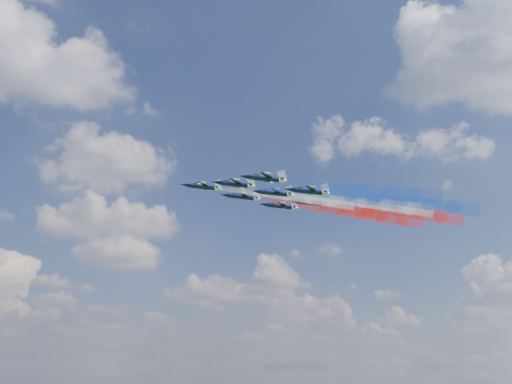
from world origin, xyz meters
name	(u,v)px	position (x,y,z in m)	size (l,w,h in m)	color
jet_lead	(203,187)	(-3.09, 17.16, 159.58)	(10.02, 12.52, 3.34)	black
trail_lead	(287,196)	(18.19, 5.68, 156.21)	(4.17, 37.76, 4.17)	white
jet_inner_left	(235,184)	(1.96, 4.61, 157.33)	(10.02, 12.52, 3.34)	black
trail_inner_left	(325,194)	(23.24, -6.87, 153.96)	(4.17, 37.76, 4.17)	blue
jet_inner_right	(242,197)	(9.64, 18.53, 158.42)	(10.02, 12.52, 3.34)	black
trail_inner_right	(324,206)	(30.92, 7.05, 155.05)	(4.17, 37.76, 4.17)	red
jet_outer_left	(265,179)	(5.32, -7.74, 155.61)	(10.02, 12.52, 3.34)	black
trail_outer_left	(362,189)	(26.60, -19.22, 152.23)	(4.17, 37.76, 4.17)	blue
jet_center_third	(274,193)	(14.41, 6.08, 156.68)	(10.02, 12.52, 3.34)	black
trail_center_third	(362,203)	(35.69, -5.40, 153.31)	(4.17, 37.76, 4.17)	white
jet_outer_right	(280,206)	(23.35, 20.84, 157.66)	(10.02, 12.52, 3.34)	black
trail_outer_right	(360,215)	(44.62, 9.36, 154.29)	(4.17, 37.76, 4.17)	red
jet_rear_left	(309,191)	(18.54, -6.30, 154.24)	(10.02, 12.52, 3.34)	black
trail_rear_left	(403,201)	(39.81, -17.78, 150.87)	(4.17, 37.76, 4.17)	blue
jet_rear_right	(310,203)	(27.11, 8.44, 155.94)	(10.02, 12.52, 3.34)	black
trail_rear_right	(395,212)	(48.38, -3.04, 152.57)	(4.17, 37.76, 4.17)	red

